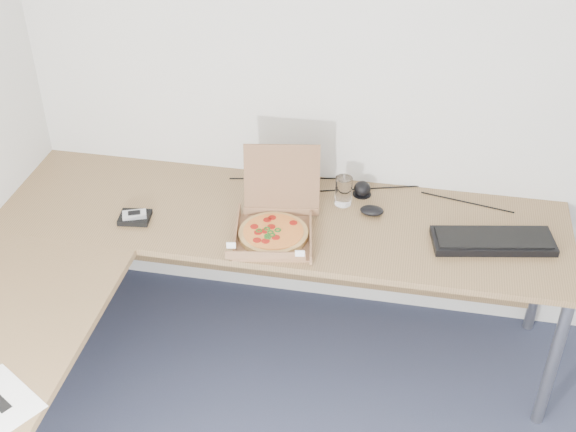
% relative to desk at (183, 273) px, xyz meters
% --- Properties ---
extents(room_shell, '(3.50, 3.50, 2.50)m').
position_rel_desk_xyz_m(room_shell, '(0.82, -0.97, 0.55)').
color(room_shell, beige).
rests_on(room_shell, ground).
extents(desk, '(2.50, 2.20, 0.73)m').
position_rel_desk_xyz_m(desk, '(0.00, 0.00, 0.00)').
color(desk, olive).
rests_on(desk, ground).
extents(pizza_box, '(0.33, 0.38, 0.33)m').
position_rel_desk_xyz_m(pizza_box, '(0.32, 0.28, 0.07)').
color(pizza_box, '#895E3E').
rests_on(pizza_box, desk).
extents(drinking_glass, '(0.08, 0.08, 0.13)m').
position_rel_desk_xyz_m(drinking_glass, '(0.58, 0.57, 0.10)').
color(drinking_glass, white).
rests_on(drinking_glass, desk).
extents(keyboard, '(0.53, 0.27, 0.03)m').
position_rel_desk_xyz_m(keyboard, '(1.23, 0.39, 0.05)').
color(keyboard, black).
rests_on(keyboard, desk).
extents(mouse, '(0.12, 0.10, 0.04)m').
position_rel_desk_xyz_m(mouse, '(0.71, 0.52, 0.05)').
color(mouse, black).
rests_on(mouse, desk).
extents(wallet, '(0.14, 0.13, 0.02)m').
position_rel_desk_xyz_m(wallet, '(-0.30, 0.28, 0.04)').
color(wallet, black).
rests_on(wallet, desk).
extents(phone, '(0.11, 0.09, 0.02)m').
position_rel_desk_xyz_m(phone, '(-0.30, 0.27, 0.06)').
color(phone, '#B2B5BA').
rests_on(phone, wallet).
extents(dome_speaker, '(0.09, 0.09, 0.07)m').
position_rel_desk_xyz_m(dome_speaker, '(0.65, 0.66, 0.07)').
color(dome_speaker, black).
rests_on(dome_speaker, desk).
extents(cable_bundle, '(0.63, 0.13, 0.01)m').
position_rel_desk_xyz_m(cable_bundle, '(0.65, 0.71, 0.03)').
color(cable_bundle, black).
rests_on(cable_bundle, desk).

